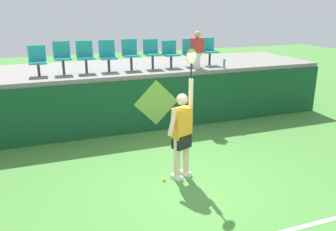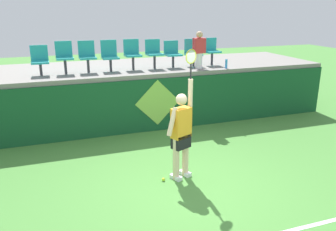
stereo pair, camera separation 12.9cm
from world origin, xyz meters
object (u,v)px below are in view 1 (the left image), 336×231
stadium_chair_1 (62,56)px  stadium_chair_4 (130,53)px  tennis_player (182,132)px  stadium_chair_5 (152,52)px  tennis_ball (164,179)px  stadium_chair_7 (191,52)px  stadium_chair_6 (170,52)px  spectator_0 (197,49)px  stadium_chair_3 (108,55)px  stadium_chair_2 (85,55)px  water_bottle (224,64)px  stadium_chair_8 (209,49)px  stadium_chair_0 (38,60)px

stadium_chair_1 → stadium_chair_4: size_ratio=1.01×
tennis_player → stadium_chair_5: size_ratio=3.12×
tennis_ball → stadium_chair_4: bearing=84.5°
stadium_chair_1 → stadium_chair_5: stadium_chair_1 is taller
stadium_chair_7 → stadium_chair_6: bearing=-179.4°
tennis_player → stadium_chair_7: size_ratio=3.21×
stadium_chair_1 → spectator_0: size_ratio=0.81×
stadium_chair_3 → stadium_chair_6: bearing=-0.3°
stadium_chair_2 → stadium_chair_3: (0.61, 0.00, -0.02)m
water_bottle → stadium_chair_2: size_ratio=0.31×
stadium_chair_5 → stadium_chair_2: bearing=179.9°
water_bottle → stadium_chair_5: bearing=160.2°
stadium_chair_2 → spectator_0: bearing=-8.3°
stadium_chair_6 → stadium_chair_5: bearing=179.9°
stadium_chair_8 → stadium_chair_7: bearing=179.3°
stadium_chair_5 → tennis_ball: bearing=-104.7°
stadium_chair_0 → stadium_chair_7: size_ratio=0.96×
stadium_chair_4 → stadium_chair_2: bearing=180.0°
spectator_0 → stadium_chair_0: bearing=174.0°
tennis_player → stadium_chair_8: size_ratio=3.17×
stadium_chair_8 → tennis_ball: bearing=-126.8°
stadium_chair_3 → stadium_chair_8: (3.11, -0.01, 0.01)m
spectator_0 → stadium_chair_4: bearing=166.3°
water_bottle → stadium_chair_3: stadium_chair_3 is taller
stadium_chair_1 → spectator_0: bearing=-7.0°
tennis_ball → stadium_chair_3: bearing=94.2°
tennis_ball → stadium_chair_0: 4.75m
stadium_chair_5 → stadium_chair_6: size_ratio=1.07×
tennis_player → stadium_chair_3: size_ratio=3.04×
stadium_chair_0 → water_bottle: bearing=-8.0°
stadium_chair_4 → stadium_chair_8: 2.46m
stadium_chair_0 → stadium_chair_3: bearing=0.2°
water_bottle → stadium_chair_1: (-4.46, 0.72, 0.35)m
stadium_chair_5 → stadium_chair_6: (0.57, -0.00, -0.04)m
stadium_chair_7 → stadium_chair_8: 0.61m
stadium_chair_4 → stadium_chair_7: bearing=0.1°
stadium_chair_3 → stadium_chair_6: size_ratio=1.10×
water_bottle → stadium_chair_6: stadium_chair_6 is taller
tennis_player → stadium_chair_3: (-0.67, 3.74, 1.06)m
stadium_chair_4 → stadium_chair_6: 1.20m
water_bottle → tennis_player: bearing=-130.6°
stadium_chair_8 → stadium_chair_5: bearing=180.0°
stadium_chair_6 → stadium_chair_8: bearing=-0.0°
tennis_player → water_bottle: bearing=49.4°
tennis_ball → stadium_chair_0: stadium_chair_0 is taller
stadium_chair_3 → stadium_chair_7: 2.50m
stadium_chair_6 → spectator_0: size_ratio=0.73×
stadium_chair_2 → stadium_chair_7: size_ratio=1.06×
stadium_chair_5 → water_bottle: bearing=-19.8°
tennis_player → stadium_chair_6: (1.18, 3.73, 1.03)m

